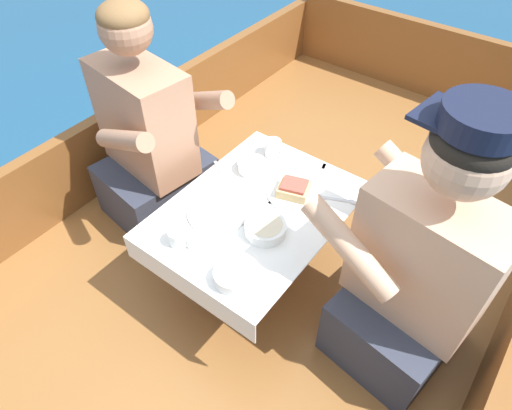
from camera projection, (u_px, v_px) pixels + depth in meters
The scene contains 21 objects.
ground_plane at pixel (254, 306), 2.07m from camera, with size 60.00×60.00×0.00m, color navy.
boat_deck at pixel (253, 290), 1.98m from camera, with size 1.88×3.59×0.25m, color brown.
gunwale_port at pixel (99, 155), 2.15m from camera, with size 0.06×3.59×0.37m, color brown.
gunwale_starboard at pixel (494, 384), 1.37m from camera, with size 0.06×3.59×0.37m, color brown.
bow_coaming at pixel (431, 61), 2.73m from camera, with size 1.76×0.06×0.42m, color brown.
cockpit_table at pixel (256, 217), 1.67m from camera, with size 0.57×0.76×0.36m.
person_port at pixel (150, 142), 1.90m from camera, with size 0.56×0.50×0.96m.
person_starboard at pixel (417, 272), 1.39m from camera, with size 0.56×0.50×1.00m.
plate_sandwich at pixel (294, 194), 1.69m from camera, with size 0.19×0.19×0.01m.
plate_bread at pixel (218, 212), 1.62m from camera, with size 0.22×0.22×0.01m.
sandwich at pixel (294, 189), 1.67m from camera, with size 0.13×0.12×0.05m.
bowl_port_near at pixel (252, 165), 1.78m from camera, with size 0.11×0.11×0.04m.
bowl_starboard_near at pixel (266, 228), 1.55m from camera, with size 0.14×0.14×0.04m.
bowl_center_far at pixel (234, 275), 1.41m from camera, with size 0.13×0.13×0.04m.
coffee_cup_port at pixel (179, 236), 1.51m from camera, with size 0.10×0.07×0.05m.
coffee_cup_starboard at pixel (273, 148), 1.84m from camera, with size 0.09×0.07×0.07m.
utensil_knife_port at pixel (222, 174), 1.77m from camera, with size 0.15×0.09×0.00m.
utensil_fork_starboard at pixel (321, 174), 1.77m from camera, with size 0.06×0.17×0.00m.
utensil_fork_port at pixel (263, 209), 1.64m from camera, with size 0.03×0.17×0.00m.
utensil_spoon_starboard at pixel (316, 206), 1.65m from camera, with size 0.15×0.10×0.01m.
utensil_spoon_center at pixel (342, 200), 1.67m from camera, with size 0.16×0.08×0.01m.
Camera 1 is at (0.69, -0.90, 1.79)m, focal length 32.00 mm.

